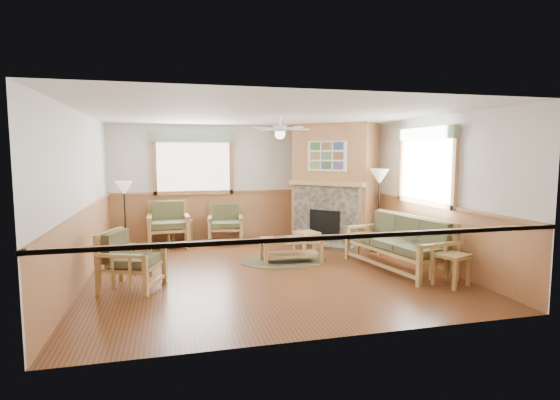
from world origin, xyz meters
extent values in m
cube|color=brown|center=(0.00, 0.00, -0.01)|extent=(6.00, 6.00, 0.01)
cube|color=white|center=(0.00, 0.00, 2.70)|extent=(6.00, 6.00, 0.01)
cube|color=silver|center=(0.00, 3.00, 1.35)|extent=(6.00, 0.02, 2.70)
cube|color=silver|center=(0.00, -3.00, 1.35)|extent=(6.00, 0.02, 2.70)
cube|color=silver|center=(-3.00, 0.00, 1.35)|extent=(0.02, 6.00, 2.70)
cube|color=silver|center=(3.00, 0.00, 1.35)|extent=(0.02, 6.00, 2.70)
cylinder|color=#4B482E|center=(0.42, 0.50, 0.01)|extent=(2.02, 2.02, 0.01)
cube|color=maroon|center=(0.70, 0.37, 0.48)|extent=(0.23, 0.31, 0.03)
cube|color=black|center=(0.40, 0.49, 0.48)|extent=(0.28, 0.32, 0.03)
camera|label=1|loc=(-1.62, -7.37, 2.03)|focal=28.00mm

